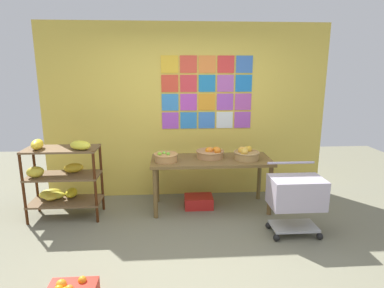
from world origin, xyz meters
The scene contains 9 objects.
ground centered at (0.00, 0.00, 0.00)m, with size 9.77×9.77×0.00m, color #6E6C57.
back_wall_with_art centered at (0.01, 1.92, 1.32)m, with size 4.30×0.07×2.63m.
banana_shelf_unit centered at (-1.71, 1.19, 0.57)m, with size 0.93×0.48×1.09m.
display_table centered at (0.32, 1.33, 0.65)m, with size 1.67×0.67×0.73m.
fruit_basket_centre centered at (0.32, 1.41, 0.80)m, with size 0.40×0.40×0.17m.
fruit_basket_back_left centered at (0.80, 1.28, 0.81)m, with size 0.36×0.36×0.18m.
fruit_basket_right centered at (-0.31, 1.25, 0.80)m, with size 0.33×0.33×0.14m.
produce_crate_under_table centered at (0.15, 1.37, 0.08)m, with size 0.41×0.31×0.16m, color red.
shopping_cart centered at (1.24, 0.51, 0.51)m, with size 0.62×0.45×0.85m.
Camera 1 is at (-0.24, -2.99, 1.96)m, focal length 30.20 mm.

